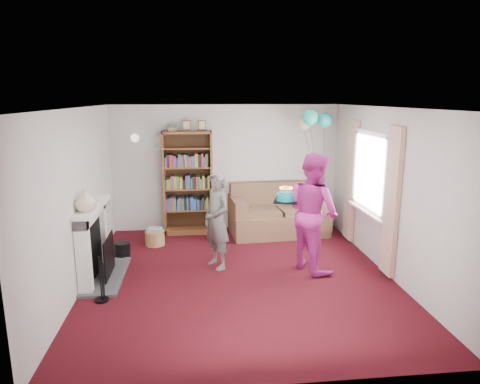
{
  "coord_description": "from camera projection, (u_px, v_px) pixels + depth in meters",
  "views": [
    {
      "loc": [
        -0.64,
        -5.96,
        2.65
      ],
      "look_at": [
        0.07,
        0.6,
        1.17
      ],
      "focal_mm": 32.0,
      "sensor_mm": 36.0,
      "label": 1
    }
  ],
  "objects": [
    {
      "name": "wicker_basket",
      "position": [
        155.0,
        237.0,
        7.78
      ],
      "size": [
        0.35,
        0.35,
        0.32
      ],
      "rotation": [
        0.0,
        0.0,
        -0.22
      ],
      "color": "#A5834D",
      "rests_on": "ground"
    },
    {
      "name": "wall_right",
      "position": [
        389.0,
        192.0,
        6.4
      ],
      "size": [
        0.02,
        5.0,
        2.5
      ],
      "primitive_type": "cube",
      "color": "silver",
      "rests_on": "ground"
    },
    {
      "name": "window_bay",
      "position": [
        369.0,
        187.0,
        6.99
      ],
      "size": [
        0.14,
        2.02,
        2.2
      ],
      "color": "white",
      "rests_on": "ground"
    },
    {
      "name": "wall_back",
      "position": [
        226.0,
        168.0,
        8.59
      ],
      "size": [
        4.5,
        0.02,
        2.5
      ],
      "primitive_type": "cube",
      "color": "silver",
      "rests_on": "ground"
    },
    {
      "name": "wall_left",
      "position": [
        78.0,
        200.0,
        5.92
      ],
      "size": [
        0.02,
        5.0,
        2.5
      ],
      "primitive_type": "cube",
      "color": "silver",
      "rests_on": "ground"
    },
    {
      "name": "bookcase",
      "position": [
        188.0,
        184.0,
        8.37
      ],
      "size": [
        0.95,
        0.42,
        2.22
      ],
      "color": "#472B14",
      "rests_on": "ground"
    },
    {
      "name": "birthday_cake",
      "position": [
        286.0,
        197.0,
        6.6
      ],
      "size": [
        0.36,
        0.36,
        0.22
      ],
      "rotation": [
        0.0,
        0.0,
        -0.29
      ],
      "color": "black",
      "rests_on": "ground"
    },
    {
      "name": "person_striped",
      "position": [
        217.0,
        220.0,
        6.64
      ],
      "size": [
        0.6,
        0.67,
        1.54
      ],
      "primitive_type": "imported",
      "rotation": [
        0.0,
        0.0,
        -1.06
      ],
      "color": "black",
      "rests_on": "ground"
    },
    {
      "name": "ceiling",
      "position": [
        239.0,
        107.0,
        5.89
      ],
      "size": [
        4.5,
        5.0,
        0.01
      ],
      "primitive_type": "cube",
      "color": "white",
      "rests_on": "wall_back"
    },
    {
      "name": "fireplace",
      "position": [
        97.0,
        245.0,
        6.29
      ],
      "size": [
        0.55,
        1.8,
        1.12
      ],
      "color": "#3F3F42",
      "rests_on": "ground"
    },
    {
      "name": "balloons",
      "position": [
        313.0,
        120.0,
        7.91
      ],
      "size": [
        0.61,
        0.66,
        1.73
      ],
      "color": "#3F3F3F",
      "rests_on": "ground"
    },
    {
      "name": "wall_sconce",
      "position": [
        135.0,
        138.0,
        8.13
      ],
      "size": [
        0.16,
        0.23,
        0.16
      ],
      "color": "gold",
      "rests_on": "ground"
    },
    {
      "name": "sofa",
      "position": [
        277.0,
        215.0,
        8.47
      ],
      "size": [
        1.85,
        0.98,
        0.98
      ],
      "rotation": [
        0.0,
        0.0,
        0.08
      ],
      "color": "brown",
      "rests_on": "ground"
    },
    {
      "name": "person_magenta",
      "position": [
        313.0,
        212.0,
        6.57
      ],
      "size": [
        0.99,
        1.09,
        1.83
      ],
      "primitive_type": "imported",
      "rotation": [
        0.0,
        0.0,
        1.98
      ],
      "color": "#AF237F",
      "rests_on": "ground"
    },
    {
      "name": "mantel_vase",
      "position": [
        85.0,
        200.0,
        5.78
      ],
      "size": [
        0.37,
        0.37,
        0.31
      ],
      "primitive_type": "imported",
      "rotation": [
        0.0,
        0.0,
        0.34
      ],
      "color": "beige",
      "rests_on": "fireplace"
    },
    {
      "name": "ground",
      "position": [
        239.0,
        277.0,
        6.43
      ],
      "size": [
        5.0,
        5.0,
        0.0
      ],
      "primitive_type": "plane",
      "color": "black",
      "rests_on": "ground"
    }
  ]
}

